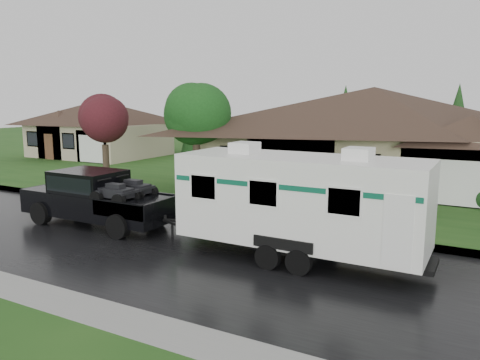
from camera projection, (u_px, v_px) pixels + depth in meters
name	position (u px, v px, depth m)	size (l,w,h in m)	color
ground	(224.00, 239.00, 17.07)	(140.00, 140.00, 0.00)	#1F4B17
road	(193.00, 254.00, 15.34)	(140.00, 8.00, 0.01)	black
curb	(252.00, 223.00, 19.00)	(140.00, 0.50, 0.15)	gray
lawn	(342.00, 178.00, 30.03)	(140.00, 26.00, 0.15)	#1F4B17
house_main	(377.00, 124.00, 27.35)	(19.44, 10.80, 6.90)	tan
house_far	(100.00, 124.00, 40.56)	(10.80, 8.64, 5.80)	tan
tree_left_green	(196.00, 115.00, 25.00)	(3.54, 3.54, 5.87)	#382B1E
tree_red	(104.00, 122.00, 26.83)	(3.16, 3.16, 5.23)	#382B1E
shrub_row	(349.00, 186.00, 24.06)	(13.60, 1.00, 1.00)	#143814
pickup_truck	(95.00, 196.00, 18.87)	(6.58, 2.50, 2.19)	black
travel_trailer	(300.00, 200.00, 14.58)	(8.11, 2.85, 3.64)	white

